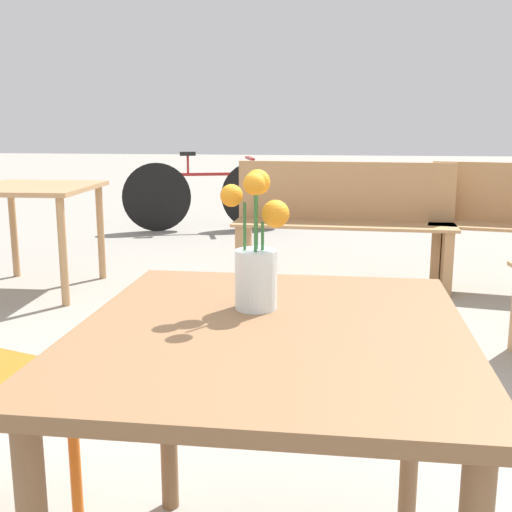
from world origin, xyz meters
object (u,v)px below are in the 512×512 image
object	(u,v)px
bench_near	(343,221)
bicycle	(207,195)
flower_vase	(257,260)
table_back	(33,202)
table_front	(271,370)

from	to	relation	value
bench_near	bicycle	bearing A→B (deg)	122.58
flower_vase	table_back	bearing A→B (deg)	124.63
flower_vase	bicycle	size ratio (longest dim) A/B	0.19
flower_vase	bicycle	distance (m)	5.29
bench_near	table_front	bearing A→B (deg)	-93.53
flower_vase	table_back	distance (m)	3.18
flower_vase	bench_near	distance (m)	3.01
bicycle	flower_vase	bearing A→B (deg)	-77.43
flower_vase	bench_near	bearing A→B (deg)	85.43
table_front	flower_vase	xyz separation A→B (m)	(-0.05, 0.12, 0.21)
table_front	flower_vase	distance (m)	0.25
table_front	bench_near	xyz separation A→B (m)	(0.19, 3.10, -0.16)
table_front	table_back	world-z (taller)	table_front
bench_near	table_back	bearing A→B (deg)	-169.88
table_front	flower_vase	world-z (taller)	flower_vase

